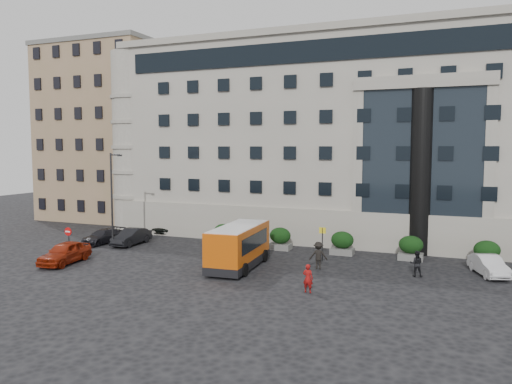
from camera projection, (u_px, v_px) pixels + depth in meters
ground at (227, 269)px, 34.66m from camera, size 120.00×120.00×0.00m
civic_building at (369, 142)px, 51.96m from camera, size 44.00×24.00×18.00m
entrance_column at (421, 172)px, 39.14m from camera, size 1.80×1.80×13.00m
apartment_near at (119, 135)px, 61.18m from camera, size 14.00×14.00×20.00m
apartment_far at (175, 131)px, 78.84m from camera, size 13.00×13.00×22.00m
hedge_a at (224, 234)px, 43.27m from camera, size 1.80×1.26×1.84m
hedge_b at (280, 238)px, 41.34m from camera, size 1.80×1.26×1.84m
hedge_c at (342, 243)px, 39.40m from camera, size 1.80×1.26×1.84m
hedge_d at (411, 248)px, 37.47m from camera, size 1.80×1.26×1.84m
hedge_e at (487, 253)px, 35.53m from camera, size 1.80×1.26×1.84m
street_lamp at (112, 197)px, 41.49m from camera, size 1.16×0.18×8.00m
bus_stop_sign at (322, 238)px, 37.08m from camera, size 0.50×0.08×2.52m
no_entry_sign at (68, 236)px, 38.39m from camera, size 0.64×0.16×2.32m
minibus at (239, 245)px, 35.04m from camera, size 3.07×7.25×2.96m
red_truck at (172, 216)px, 50.95m from camera, size 2.72×5.34×2.81m
parked_car_a at (65, 253)px, 36.36m from camera, size 2.44×4.85×1.59m
parked_car_b at (131, 237)px, 43.39m from camera, size 1.51×4.28×1.41m
parked_car_c at (103, 236)px, 44.03m from camera, size 2.17×4.44×1.24m
parked_car_d at (172, 225)px, 49.96m from camera, size 2.53×5.05×1.37m
white_taxi at (489, 265)px, 32.96m from camera, size 2.66×4.30×1.34m
pedestrian_a at (308, 278)px, 29.02m from camera, size 0.65×0.46×1.69m
pedestrian_b at (416, 264)px, 32.66m from camera, size 0.89×0.72×1.71m
pedestrian_c at (318, 255)px, 34.65m from camera, size 1.39×1.03×1.92m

